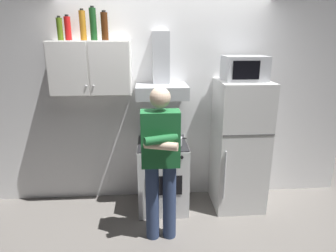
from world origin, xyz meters
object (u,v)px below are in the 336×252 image
at_px(cooking_pot, 174,141).
at_px(bottle_rum_dark, 105,26).
at_px(stove_oven, 163,175).
at_px(bottle_liquor_amber, 83,25).
at_px(microwave, 244,68).
at_px(person_standing, 161,160).
at_px(bottle_soda_red, 68,28).
at_px(upper_cabinet, 91,68).
at_px(bottle_olive_oil, 60,29).
at_px(range_hood, 161,80).
at_px(refrigerator, 239,146).
at_px(bottle_wine_green, 93,24).

distance_m(cooking_pot, bottle_rum_dark, 1.50).
xyz_separation_m(stove_oven, bottle_liquor_amber, (-0.85, 0.11, 1.77)).
bearing_deg(microwave, person_standing, -148.00).
bearing_deg(microwave, bottle_soda_red, 176.63).
height_order(upper_cabinet, person_standing, upper_cabinet).
bearing_deg(bottle_olive_oil, bottle_rum_dark, 1.23).
distance_m(person_standing, bottle_olive_oil, 1.80).
distance_m(upper_cabinet, bottle_olive_oil, 0.52).
bearing_deg(bottle_olive_oil, stove_oven, -6.02).
height_order(microwave, cooking_pot, microwave).
distance_m(stove_oven, person_standing, 0.77).
bearing_deg(range_hood, bottle_soda_red, 179.51).
distance_m(person_standing, cooking_pot, 0.52).
xyz_separation_m(upper_cabinet, refrigerator, (1.75, -0.12, -0.95)).
xyz_separation_m(person_standing, bottle_rum_dark, (-0.57, 0.73, 1.30)).
distance_m(stove_oven, microwave, 1.62).
distance_m(person_standing, bottle_rum_dark, 1.60).
relative_size(microwave, bottle_liquor_amber, 1.47).
relative_size(stove_oven, range_hood, 1.17).
relative_size(stove_oven, microwave, 1.82).
bearing_deg(refrigerator, bottle_rum_dark, 175.42).
xyz_separation_m(refrigerator, cooking_pot, (-0.82, -0.12, 0.12)).
bearing_deg(microwave, upper_cabinet, 176.52).
bearing_deg(bottle_rum_dark, bottle_liquor_amber, -175.30).
relative_size(person_standing, cooking_pot, 5.68).
height_order(cooking_pot, bottle_olive_oil, bottle_olive_oil).
bearing_deg(bottle_rum_dark, person_standing, -51.95).
distance_m(bottle_wine_green, bottle_olive_oil, 0.37).
relative_size(upper_cabinet, person_standing, 0.55).
bearing_deg(refrigerator, range_hood, 172.45).
xyz_separation_m(person_standing, cooking_pot, (0.18, 0.49, 0.02)).
bearing_deg(refrigerator, upper_cabinet, 175.93).
bearing_deg(bottle_wine_green, refrigerator, -3.85).
distance_m(refrigerator, person_standing, 1.17).
relative_size(stove_oven, bottle_liquor_amber, 2.68).
xyz_separation_m(bottle_soda_red, bottle_wine_green, (0.28, -0.02, 0.04)).
bearing_deg(cooking_pot, bottle_wine_green, 165.01).
bearing_deg(bottle_wine_green, microwave, -3.23).
distance_m(stove_oven, bottle_wine_green, 1.94).
bearing_deg(bottle_olive_oil, upper_cabinet, 1.67).
height_order(stove_oven, bottle_soda_red, bottle_soda_red).
distance_m(stove_oven, refrigerator, 1.02).
relative_size(stove_oven, cooking_pot, 3.03).
height_order(upper_cabinet, bottle_soda_red, bottle_soda_red).
bearing_deg(bottle_liquor_amber, bottle_olive_oil, 178.01).
bearing_deg(cooking_pot, bottle_rum_dark, 161.92).
distance_m(microwave, cooking_pot, 1.17).
xyz_separation_m(upper_cabinet, bottle_soda_red, (-0.22, 0.01, 0.43)).
distance_m(bottle_rum_dark, bottle_wine_green, 0.12).
bearing_deg(bottle_olive_oil, microwave, -2.71).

